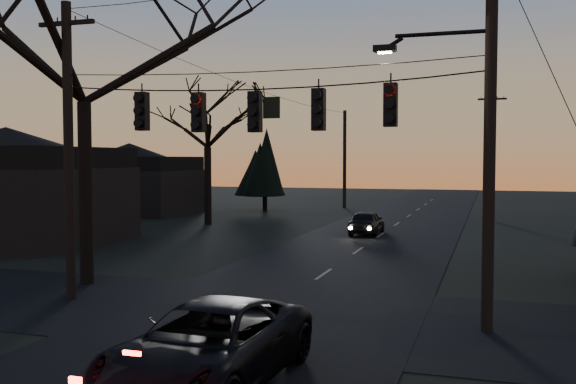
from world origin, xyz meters
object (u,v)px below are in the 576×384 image
(utility_pole_right, at_px, (487,332))
(utility_pole_far_r, at_px, (490,221))
(utility_pole_far_l, at_px, (344,208))
(sedan_oncoming_a, at_px, (367,223))
(suv_near, at_px, (208,347))
(bare_tree_left, at_px, (83,28))
(utility_pole_left, at_px, (71,299))

(utility_pole_right, height_order, utility_pole_far_r, utility_pole_right)
(utility_pole_right, height_order, utility_pole_far_l, utility_pole_right)
(utility_pole_right, relative_size, sedan_oncoming_a, 2.66)
(utility_pole_far_l, bearing_deg, suv_near, -80.65)
(utility_pole_far_r, bearing_deg, utility_pole_far_l, 145.18)
(bare_tree_left, bearing_deg, utility_pole_far_r, 64.36)
(utility_pole_far_r, relative_size, suv_near, 1.63)
(utility_pole_far_l, bearing_deg, utility_pole_left, -90.00)
(utility_pole_left, height_order, sedan_oncoming_a, utility_pole_left)
(utility_pole_left, relative_size, sedan_oncoming_a, 2.26)
(utility_pole_far_l, bearing_deg, utility_pole_far_r, -34.82)
(utility_pole_far_r, relative_size, sedan_oncoming_a, 2.26)
(utility_pole_far_r, relative_size, utility_pole_far_l, 1.06)
(bare_tree_left, xyz_separation_m, suv_near, (7.73, -7.40, -7.50))
(utility_pole_left, height_order, suv_near, utility_pole_left)
(utility_pole_far_r, height_order, bare_tree_left, bare_tree_left)
(utility_pole_left, distance_m, bare_tree_left, 8.53)
(utility_pole_far_r, distance_m, suv_near, 33.65)
(utility_pole_left, xyz_separation_m, utility_pole_far_r, (11.50, 28.00, 0.00))
(utility_pole_far_r, xyz_separation_m, bare_tree_left, (-12.43, -25.91, 8.22))
(suv_near, bearing_deg, utility_pole_right, 51.59)
(utility_pole_right, distance_m, sedan_oncoming_a, 19.30)
(utility_pole_right, relative_size, suv_near, 1.92)
(utility_pole_left, xyz_separation_m, suv_near, (6.80, -5.31, 0.72))
(suv_near, bearing_deg, utility_pole_far_l, 102.44)
(utility_pole_left, distance_m, utility_pole_far_l, 36.00)
(suv_near, bearing_deg, bare_tree_left, 139.35)
(utility_pole_far_l, xyz_separation_m, bare_tree_left, (-0.93, -33.91, 8.22))
(utility_pole_far_r, xyz_separation_m, utility_pole_far_l, (-11.50, 8.00, 0.00))
(utility_pole_right, relative_size, utility_pole_left, 1.18)
(utility_pole_right, relative_size, utility_pole_far_l, 1.25)
(bare_tree_left, relative_size, suv_near, 2.26)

